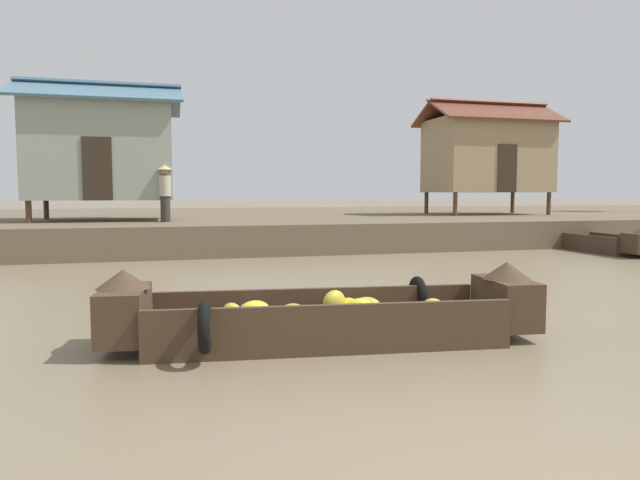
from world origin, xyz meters
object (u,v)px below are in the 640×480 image
Objects in this scene: stilt_house_mid_right at (487,154)px; vendor_person at (165,190)px; fishing_skiff_distant at (582,240)px; banana_boat at (327,316)px; stilt_house_mid_left at (102,149)px.

stilt_house_mid_right is 12.95m from vendor_person.
fishing_skiff_distant is 12.52m from vendor_person.
fishing_skiff_distant is 1.07× the size of stilt_house_mid_right.
stilt_house_mid_right is at bearing 53.20° from banana_boat.
fishing_skiff_distant is at bearing -17.78° from stilt_house_mid_left.
stilt_house_mid_left is 14.42m from stilt_house_mid_right.
banana_boat is 0.88× the size of fishing_skiff_distant.
stilt_house_mid_right is at bearing 13.96° from vendor_person.
fishing_skiff_distant is 14.88m from stilt_house_mid_left.
vendor_person reaches higher than banana_boat.
fishing_skiff_distant is at bearing 39.02° from banana_boat.
banana_boat is at bearing -81.84° from vendor_person.
fishing_skiff_distant is 6.73m from stilt_house_mid_right.
fishing_skiff_distant is (10.45, 8.47, -0.02)m from banana_boat.
stilt_house_mid_left is 0.93× the size of stilt_house_mid_right.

